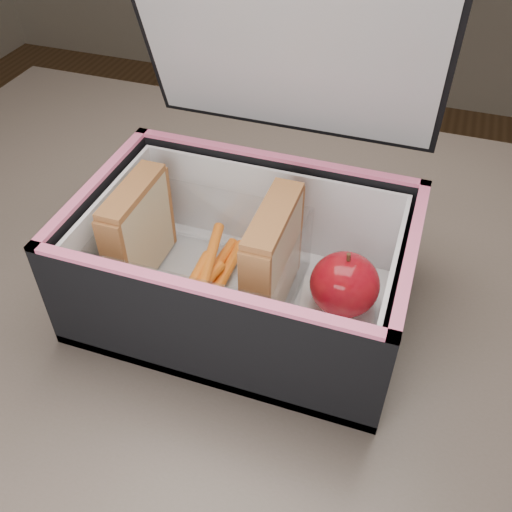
% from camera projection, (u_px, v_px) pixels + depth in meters
% --- Properties ---
extents(kitchen_table, '(1.20, 0.80, 0.75)m').
position_uv_depth(kitchen_table, '(284.00, 347.00, 0.67)').
color(kitchen_table, brown).
rests_on(kitchen_table, ground).
extents(lunch_bag, '(0.31, 0.28, 0.31)m').
position_uv_depth(lunch_bag, '(245.00, 254.00, 0.55)').
color(lunch_bag, black).
rests_on(lunch_bag, kitchen_table).
extents(plastic_tub, '(0.19, 0.13, 0.08)m').
position_uv_depth(plastic_tub, '(205.00, 259.00, 0.57)').
color(plastic_tub, white).
rests_on(plastic_tub, lunch_bag).
extents(sandwich_left, '(0.03, 0.10, 0.11)m').
position_uv_depth(sandwich_left, '(139.00, 231.00, 0.58)').
color(sandwich_left, '#CCB989').
rests_on(sandwich_left, plastic_tub).
extents(sandwich_right, '(0.03, 0.10, 0.11)m').
position_uv_depth(sandwich_right, '(272.00, 259.00, 0.54)').
color(sandwich_right, '#CCB989').
rests_on(sandwich_right, plastic_tub).
extents(carrot_sticks, '(0.04, 0.14, 0.03)m').
position_uv_depth(carrot_sticks, '(206.00, 279.00, 0.58)').
color(carrot_sticks, '#FC5C1D').
rests_on(carrot_sticks, plastic_tub).
extents(paper_napkin, '(0.08, 0.09, 0.01)m').
position_uv_depth(paper_napkin, '(337.00, 310.00, 0.57)').
color(paper_napkin, white).
rests_on(paper_napkin, lunch_bag).
extents(red_apple, '(0.08, 0.08, 0.07)m').
position_uv_depth(red_apple, '(345.00, 284.00, 0.55)').
color(red_apple, maroon).
rests_on(red_apple, paper_napkin).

